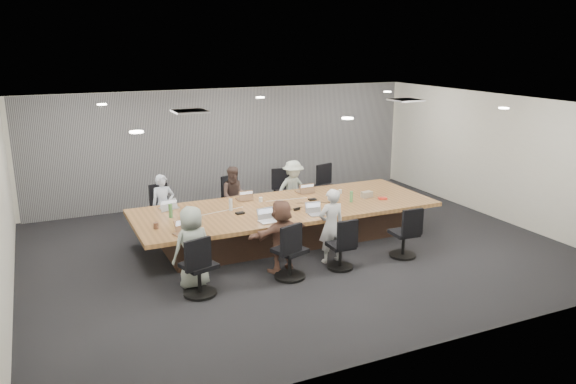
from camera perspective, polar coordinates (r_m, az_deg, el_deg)
name	(u,v)px	position (r m, az deg, el deg)	size (l,w,h in m)	color
floor	(297,249)	(11.00, 0.87, -5.78)	(10.00, 8.00, 0.00)	black
ceiling	(297,105)	(10.34, 0.94, 8.87)	(10.00, 8.00, 0.00)	white
wall_back	(228,145)	(14.21, -6.09, 4.81)	(10.00, 2.80, 0.00)	beige
wall_front	(434,248)	(7.34, 14.57, -5.53)	(10.00, 2.80, 0.00)	beige
wall_left	(2,212)	(9.62, -27.07, -1.80)	(8.00, 2.80, 0.00)	beige
wall_right	(497,157)	(13.47, 20.51, 3.36)	(8.00, 2.80, 0.00)	beige
curtain	(229,145)	(14.14, -5.99, 4.76)	(9.80, 0.04, 2.80)	gray
conference_table	(286,222)	(11.29, -0.21, -3.06)	(6.00, 2.20, 0.74)	#3B271D
chair_0	(160,214)	(12.22, -12.84, -2.16)	(0.50, 0.50, 0.75)	black
chair_1	(230,204)	(12.59, -5.92, -1.20)	(0.54, 0.54, 0.80)	black
chair_2	(287,195)	(13.08, -0.13, -0.34)	(0.59, 0.59, 0.88)	black
chair_3	(326,191)	(13.52, 3.84, 0.15)	(0.59, 0.59, 0.88)	black
chair_4	(199,270)	(9.06, -9.02, -7.86)	(0.57, 0.57, 0.84)	black
chair_5	(290,255)	(9.56, 0.18, -6.41)	(0.56, 0.56, 0.84)	black
chair_6	(340,249)	(10.01, 5.35, -5.82)	(0.49, 0.49, 0.72)	black
chair_7	(404,237)	(10.70, 11.67, -4.49)	(0.53, 0.53, 0.78)	black
person_0	(163,206)	(11.81, -12.56, -1.36)	(0.47, 0.31, 1.30)	silver
laptop_0	(169,208)	(11.27, -11.98, -1.59)	(0.35, 0.24, 0.02)	#B2B2B7
person_1	(235,196)	(12.20, -5.42, -0.46)	(0.64, 0.50, 1.32)	#40312C
laptop_1	(244,199)	(11.68, -4.53, -0.70)	(0.30, 0.21, 0.02)	#8C6647
person_2	(293,189)	(12.71, 0.52, 0.27)	(0.86, 0.49, 1.33)	#AFBDAE
laptop_2	(304,192)	(12.21, 1.62, 0.05)	(0.34, 0.23, 0.02)	#8C6647
person_4	(192,247)	(9.27, -9.69, -5.55)	(0.67, 0.44, 1.37)	#939E91
laptop_4	(184,233)	(9.75, -10.56, -4.15)	(0.33, 0.23, 0.02)	#8C6647
person_5	(281,236)	(9.77, -0.68, -4.47)	(1.20, 0.38, 1.30)	brown
laptop_5	(269,221)	(10.22, -1.94, -2.99)	(0.36, 0.25, 0.02)	#B2B2B7
person_6	(331,226)	(10.18, 4.41, -3.44)	(0.50, 0.33, 1.38)	silver
laptop_6	(317,214)	(10.62, 2.98, -2.30)	(0.32, 0.22, 0.02)	#B2B2B7
bottle_green_left	(171,211)	(10.65, -11.84, -1.88)	(0.07, 0.07, 0.26)	#4E8D4D
bottle_green_right	(351,197)	(11.50, 6.45, -0.47)	(0.06, 0.06, 0.23)	#4E8D4D
bottle_clear	(231,205)	(10.91, -5.84, -1.29)	(0.07, 0.07, 0.23)	silver
cup_white_far	(261,199)	(11.48, -2.79, -0.77)	(0.07, 0.07, 0.09)	white
cup_white_near	(340,192)	(12.12, 5.32, 0.04)	(0.07, 0.07, 0.09)	white
mug_brown	(156,226)	(10.11, -13.26, -3.35)	(0.09, 0.09, 0.11)	brown
mic_left	(240,213)	(10.71, -4.90, -2.14)	(0.16, 0.11, 0.03)	black
mic_right	(312,199)	(11.59, 2.49, -0.75)	(0.16, 0.10, 0.03)	black
stapler	(297,209)	(10.89, 0.90, -1.74)	(0.14, 0.04, 0.05)	black
canvas_bag	(367,195)	(11.89, 8.01, -0.25)	(0.23, 0.14, 0.12)	gray
snack_packet	(383,198)	(11.81, 9.59, -0.64)	(0.17, 0.11, 0.04)	red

